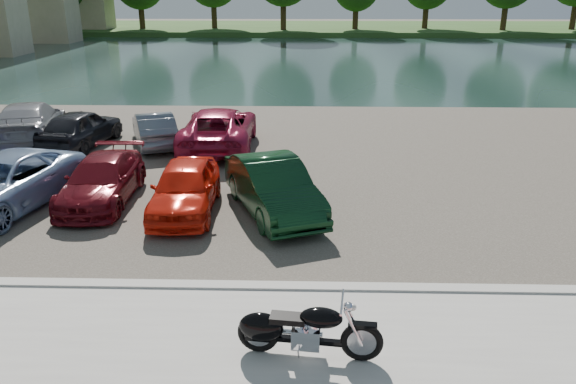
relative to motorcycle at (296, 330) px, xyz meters
The scene contains 14 objects.
ground 0.76m from the motorcycle, 17.71° to the left, with size 200.00×200.00×0.00m, color #595447.
kerb 2.27m from the motorcycle, 77.12° to the left, with size 60.00×0.30×0.14m, color #A6A29C.
parking_lot 11.18m from the motorcycle, 87.47° to the left, with size 60.00×18.00×0.04m, color #413D35.
river 40.16m from the motorcycle, 89.30° to the left, with size 120.00×40.00×0.00m, color #1C322F.
far_bank 72.16m from the motorcycle, 89.61° to the left, with size 120.00×24.00×0.60m, color #264819.
motorcycle is the anchor object (origin of this frame).
car_2 10.09m from the motorcycle, 141.68° to the left, with size 2.36×5.11×1.42m, color #849CC0.
car_3 8.78m from the motorcycle, 128.39° to the left, with size 1.71×4.20×1.22m, color #5D0D15.
car_4 6.87m from the motorcycle, 115.90° to the left, with size 1.58×3.94×1.34m, color red.
car_5 6.21m from the motorcycle, 96.34° to the left, with size 1.52×4.36×1.44m, color black.
car_7 16.75m from the motorcycle, 128.28° to the left, with size 2.15×5.30×1.54m, color gray.
car_8 14.97m from the motorcycle, 123.12° to the left, with size 1.65×4.10×1.40m, color black.
car_9 13.86m from the motorcycle, 113.29° to the left, with size 1.33×3.81×1.26m, color slate.
car_10 12.78m from the motorcycle, 103.59° to the left, with size 2.49×5.40×1.50m, color #9B193D.
Camera 1 is at (-0.40, -7.74, 5.67)m, focal length 35.00 mm.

